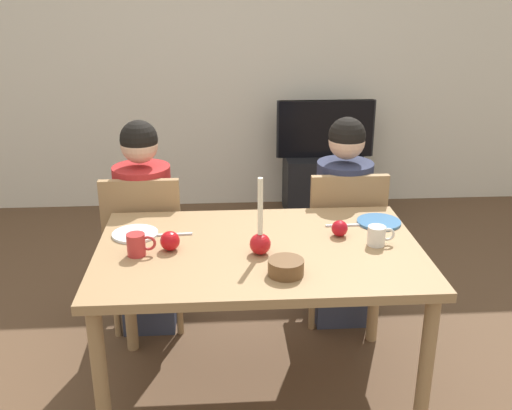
# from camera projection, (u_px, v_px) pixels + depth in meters

# --- Properties ---
(ground_plane) EXTENTS (7.68, 7.68, 0.00)m
(ground_plane) POSITION_uv_depth(u_px,v_px,m) (259.00, 390.00, 2.82)
(ground_plane) COLOR brown
(back_wall) EXTENTS (6.40, 0.10, 2.60)m
(back_wall) POSITION_uv_depth(u_px,v_px,m) (236.00, 50.00, 4.78)
(back_wall) COLOR beige
(back_wall) RESTS_ON ground
(dining_table) EXTENTS (1.40, 0.90, 0.75)m
(dining_table) POSITION_uv_depth(u_px,v_px,m) (259.00, 265.00, 2.58)
(dining_table) COLOR #99754C
(dining_table) RESTS_ON ground
(chair_left) EXTENTS (0.40, 0.40, 0.90)m
(chair_left) POSITION_uv_depth(u_px,v_px,m) (146.00, 243.00, 3.17)
(chair_left) COLOR #99754C
(chair_left) RESTS_ON ground
(chair_right) EXTENTS (0.40, 0.40, 0.90)m
(chair_right) POSITION_uv_depth(u_px,v_px,m) (343.00, 238.00, 3.24)
(chair_right) COLOR #99754C
(chair_right) RESTS_ON ground
(person_left_child) EXTENTS (0.30, 0.30, 1.17)m
(person_left_child) POSITION_uv_depth(u_px,v_px,m) (145.00, 231.00, 3.18)
(person_left_child) COLOR #33384C
(person_left_child) RESTS_ON ground
(person_right_child) EXTENTS (0.30, 0.30, 1.17)m
(person_right_child) POSITION_uv_depth(u_px,v_px,m) (342.00, 226.00, 3.25)
(person_right_child) COLOR #33384C
(person_right_child) RESTS_ON ground
(tv_stand) EXTENTS (0.64, 0.40, 0.48)m
(tv_stand) POSITION_uv_depth(u_px,v_px,m) (323.00, 184.00, 4.92)
(tv_stand) COLOR black
(tv_stand) RESTS_ON ground
(tv) EXTENTS (0.79, 0.05, 0.46)m
(tv) POSITION_uv_depth(u_px,v_px,m) (326.00, 129.00, 4.76)
(tv) COLOR black
(tv) RESTS_ON tv_stand
(candle_centerpiece) EXTENTS (0.09, 0.09, 0.34)m
(candle_centerpiece) POSITION_uv_depth(u_px,v_px,m) (260.00, 239.00, 2.47)
(candle_centerpiece) COLOR red
(candle_centerpiece) RESTS_ON dining_table
(plate_left) EXTENTS (0.21, 0.21, 0.01)m
(plate_left) POSITION_uv_depth(u_px,v_px,m) (135.00, 234.00, 2.67)
(plate_left) COLOR silver
(plate_left) RESTS_ON dining_table
(plate_right) EXTENTS (0.21, 0.21, 0.01)m
(plate_right) POSITION_uv_depth(u_px,v_px,m) (379.00, 222.00, 2.81)
(plate_right) COLOR teal
(plate_right) RESTS_ON dining_table
(mug_left) EXTENTS (0.12, 0.08, 0.10)m
(mug_left) POSITION_uv_depth(u_px,v_px,m) (137.00, 245.00, 2.47)
(mug_left) COLOR #B72D2D
(mug_left) RESTS_ON dining_table
(mug_right) EXTENTS (0.12, 0.08, 0.09)m
(mug_right) POSITION_uv_depth(u_px,v_px,m) (377.00, 236.00, 2.56)
(mug_right) COLOR silver
(mug_right) RESTS_ON dining_table
(fork_left) EXTENTS (0.18, 0.02, 0.01)m
(fork_left) POSITION_uv_depth(u_px,v_px,m) (172.00, 234.00, 2.67)
(fork_left) COLOR silver
(fork_left) RESTS_ON dining_table
(fork_right) EXTENTS (0.18, 0.02, 0.01)m
(fork_right) POSITION_uv_depth(u_px,v_px,m) (345.00, 225.00, 2.78)
(fork_right) COLOR silver
(fork_right) RESTS_ON dining_table
(bowl_walnuts) EXTENTS (0.14, 0.14, 0.06)m
(bowl_walnuts) POSITION_uv_depth(u_px,v_px,m) (286.00, 267.00, 2.31)
(bowl_walnuts) COLOR brown
(bowl_walnuts) RESTS_ON dining_table
(apple_near_candle) EXTENTS (0.07, 0.07, 0.07)m
(apple_near_candle) POSITION_uv_depth(u_px,v_px,m) (340.00, 228.00, 2.66)
(apple_near_candle) COLOR #B10F1A
(apple_near_candle) RESTS_ON dining_table
(apple_by_left_plate) EXTENTS (0.08, 0.08, 0.08)m
(apple_by_left_plate) POSITION_uv_depth(u_px,v_px,m) (170.00, 241.00, 2.51)
(apple_by_left_plate) COLOR red
(apple_by_left_plate) RESTS_ON dining_table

